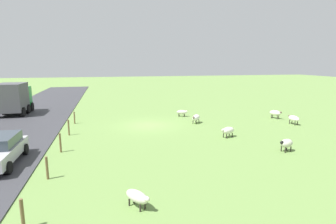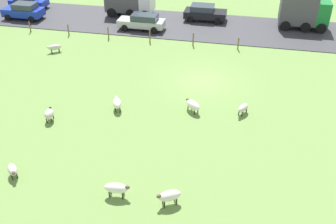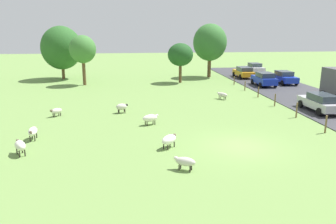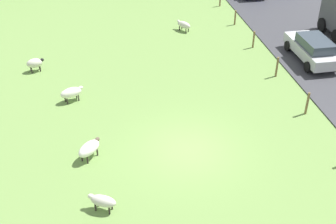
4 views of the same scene
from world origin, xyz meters
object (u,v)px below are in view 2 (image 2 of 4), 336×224
sheep_3 (169,196)px  car_0 (24,11)px  sheep_1 (55,47)px  sheep_5 (12,170)px  truck_1 (303,10)px  car_2 (142,22)px  sheep_4 (49,114)px  car_1 (28,1)px  sheep_7 (243,108)px  sheep_2 (117,103)px  sheep_0 (193,105)px  sheep_6 (116,188)px  car_4 (205,12)px

sheep_3 → car_0: car_0 is taller
sheep_1 → sheep_5: bearing=-161.6°
sheep_1 → truck_1: 23.80m
car_2 → sheep_1: bearing=138.1°
sheep_3 → sheep_4: sheep_3 is taller
sheep_4 → car_0: size_ratio=0.26×
car_1 → sheep_7: bearing=-124.4°
sheep_2 → sheep_4: size_ratio=1.20×
sheep_5 → truck_1: bearing=-32.6°
sheep_0 → sheep_4: 9.23m
sheep_0 → sheep_3: bearing=-178.8°
sheep_6 → sheep_4: bearing=49.3°
sheep_7 → car_2: car_2 is taller
sheep_3 → sheep_5: 8.39m
sheep_2 → sheep_6: (-7.56, -2.50, 0.04)m
sheep_3 → car_0: 30.21m
sheep_4 → truck_1: truck_1 is taller
sheep_4 → car_1: bearing=32.1°
sheep_0 → sheep_7: sheep_0 is taller
sheep_1 → sheep_2: (-7.71, -8.26, 0.06)m
sheep_0 → car_2: (13.64, 7.17, 0.34)m
car_1 → car_4: (0.23, -19.89, 0.00)m
car_0 → car_2: size_ratio=0.91×
car_4 → car_2: bearing=124.7°
sheep_1 → car_4: (10.62, -11.66, 0.43)m
car_0 → car_1: car_0 is taller
sheep_6 → car_0: bearing=38.3°
sheep_6 → car_2: car_2 is taller
sheep_1 → truck_1: truck_1 is taller
sheep_4 → car_1: (20.24, 12.70, 0.35)m
sheep_0 → sheep_3: sheep_3 is taller
car_1 → sheep_0: bearing=-128.9°
sheep_2 → sheep_3: sheep_3 is taller
sheep_0 → car_1: size_ratio=0.31×
sheep_1 → sheep_7: (-6.50, -16.44, 0.00)m
sheep_3 → car_1: (25.62, 21.63, 0.31)m
sheep_4 → car_2: car_2 is taller
sheep_2 → sheep_3: 9.11m
sheep_0 → sheep_1: bearing=62.4°
sheep_0 → sheep_6: (-8.36, 2.45, 0.03)m
truck_1 → car_0: (-3.36, 28.22, -0.91)m
sheep_0 → sheep_6: 8.72m
sheep_2 → sheep_3: bearing=-145.7°
sheep_7 → car_0: car_0 is taller
car_4 → sheep_3: bearing=-176.2°
sheep_6 → car_2: bearing=12.1°
sheep_2 → sheep_7: size_ratio=1.12×
sheep_0 → sheep_5: 11.55m
sheep_2 → car_2: bearing=8.7°
sheep_7 → car_2: bearing=38.2°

